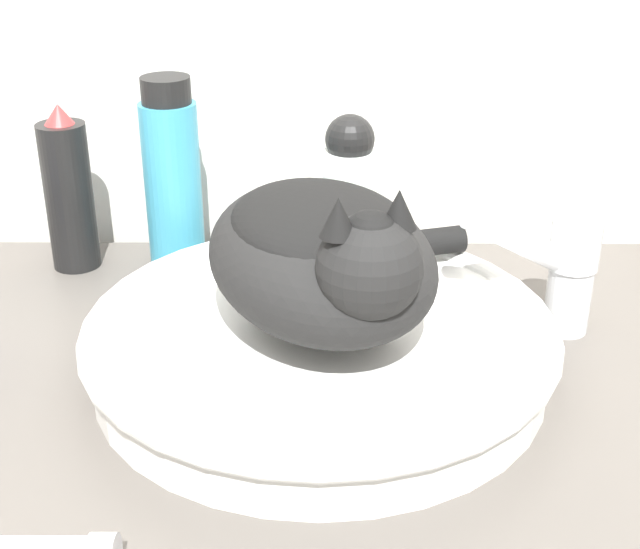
# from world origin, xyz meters

# --- Properties ---
(sink_basin) EXTENTS (0.43, 0.43, 0.06)m
(sink_basin) POSITION_xyz_m (-0.01, 0.34, 0.86)
(sink_basin) COLOR white
(sink_basin) RESTS_ON vanity_counter
(cat) EXTENTS (0.28, 0.31, 0.15)m
(cat) POSITION_xyz_m (-0.01, 0.34, 0.96)
(cat) COLOR black
(cat) RESTS_ON sink_basin
(faucet) EXTENTS (0.14, 0.07, 0.15)m
(faucet) POSITION_xyz_m (0.22, 0.42, 0.90)
(faucet) COLOR silver
(faucet) RESTS_ON vanity_counter
(lotion_bottle_white) EXTENTS (0.06, 0.06, 0.18)m
(lotion_bottle_white) POSITION_xyz_m (0.02, 0.57, 0.92)
(lotion_bottle_white) COLOR silver
(lotion_bottle_white) RESTS_ON vanity_counter
(hairspray_can_black) EXTENTS (0.05, 0.05, 0.19)m
(hairspray_can_black) POSITION_xyz_m (-0.29, 0.57, 0.92)
(hairspray_can_black) COLOR black
(hairspray_can_black) RESTS_ON vanity_counter
(mouthwash_bottle) EXTENTS (0.06, 0.06, 0.22)m
(mouthwash_bottle) POSITION_xyz_m (-0.18, 0.57, 0.94)
(mouthwash_bottle) COLOR teal
(mouthwash_bottle) RESTS_ON vanity_counter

